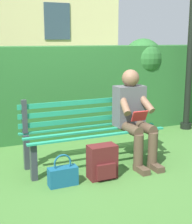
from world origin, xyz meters
TOP-DOWN VIEW (x-y plane):
  - ground at (0.00, 0.00)m, footprint 60.00×60.00m
  - park_bench at (0.00, -0.08)m, footprint 1.74×0.51m
  - person_seated at (-0.52, 0.10)m, footprint 0.44×0.73m
  - hedge_backdrop at (0.29, -1.52)m, footprint 6.34×0.82m
  - backpack at (0.07, 0.43)m, footprint 0.32×0.26m
  - handbag at (0.54, 0.44)m, footprint 0.31×0.13m
  - lamp_post at (-2.18, -0.91)m, footprint 0.26×0.26m

SIDE VIEW (x-z plane):
  - ground at x=0.00m, z-range 0.00..0.00m
  - handbag at x=0.54m, z-range -0.06..0.29m
  - backpack at x=0.07m, z-range 0.00..0.38m
  - park_bench at x=0.00m, z-range 0.01..0.86m
  - person_seated at x=-0.52m, z-range 0.03..1.21m
  - hedge_backdrop at x=0.29m, z-range -0.03..1.53m
  - lamp_post at x=-2.18m, z-range 0.29..3.53m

